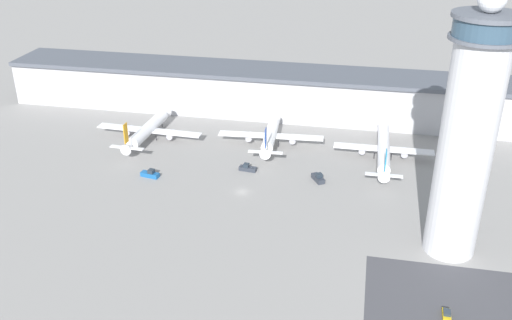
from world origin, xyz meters
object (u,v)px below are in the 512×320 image
(car_green_van, at_px, (447,314))
(airplane_gate_charlie, at_px, (384,148))
(control_tower, at_px, (468,136))
(airplane_gate_alpha, at_px, (148,130))
(airplane_gate_bravo, at_px, (271,135))
(service_truck_fuel, at_px, (318,178))
(service_truck_baggage, at_px, (248,168))
(service_truck_catering, at_px, (150,174))

(car_green_van, bearing_deg, airplane_gate_charlie, 100.39)
(control_tower, bearing_deg, airplane_gate_alpha, 153.78)
(airplane_gate_bravo, relative_size, airplane_gate_charlie, 0.87)
(airplane_gate_alpha, bearing_deg, car_green_van, -37.84)
(control_tower, xyz_separation_m, service_truck_fuel, (-38.74, 31.99, -32.53))
(airplane_gate_alpha, xyz_separation_m, car_green_van, (103.56, -80.46, -3.69))
(control_tower, height_order, service_truck_baggage, control_tower)
(control_tower, bearing_deg, service_truck_catering, 166.08)
(airplane_gate_charlie, distance_m, service_truck_fuel, 29.69)
(airplane_gate_charlie, height_order, car_green_van, airplane_gate_charlie)
(airplane_gate_charlie, bearing_deg, airplane_gate_alpha, -179.88)
(control_tower, xyz_separation_m, car_green_van, (-2.88, -28.04, -32.99))
(airplane_gate_alpha, bearing_deg, service_truck_fuel, -16.80)
(airplane_gate_alpha, relative_size, airplane_gate_charlie, 0.93)
(control_tower, bearing_deg, service_truck_fuel, 140.46)
(service_truck_baggage, distance_m, car_green_van, 87.05)
(service_truck_fuel, height_order, service_truck_baggage, service_truck_fuel)
(airplane_gate_alpha, bearing_deg, service_truck_catering, -67.93)
(airplane_gate_bravo, relative_size, service_truck_fuel, 6.23)
(control_tower, height_order, service_truck_catering, control_tower)
(airplane_gate_bravo, bearing_deg, airplane_gate_alpha, -176.10)
(control_tower, distance_m, service_truck_catering, 102.86)
(control_tower, distance_m, service_truck_baggage, 79.23)
(airplane_gate_bravo, bearing_deg, service_truck_baggage, -101.28)
(airplane_gate_alpha, xyz_separation_m, service_truck_fuel, (67.70, -20.44, -3.23))
(airplane_gate_bravo, distance_m, service_truck_baggage, 21.84)
(control_tower, height_order, airplane_gate_bravo, control_tower)
(airplane_gate_bravo, xyz_separation_m, service_truck_fuel, (20.42, -23.67, -3.65))
(airplane_gate_bravo, bearing_deg, airplane_gate_charlie, -4.19)
(car_green_van, bearing_deg, service_truck_baggage, 134.02)
(service_truck_baggage, height_order, car_green_van, service_truck_baggage)
(control_tower, distance_m, airplane_gate_bravo, 86.20)
(service_truck_fuel, bearing_deg, service_truck_catering, -171.35)
(service_truck_catering, relative_size, service_truck_fuel, 1.05)
(airplane_gate_bravo, xyz_separation_m, car_green_van, (56.28, -83.69, -4.11))
(airplane_gate_charlie, xyz_separation_m, service_truck_catering, (-77.04, -29.14, -3.46))
(service_truck_catering, bearing_deg, service_truck_baggage, 19.49)
(service_truck_fuel, xyz_separation_m, service_truck_baggage, (-24.63, 2.58, -0.14))
(service_truck_fuel, relative_size, car_green_van, 1.48)
(control_tower, xyz_separation_m, airplane_gate_charlie, (-17.67, 52.61, -29.09))
(airplane_gate_bravo, xyz_separation_m, service_truck_baggage, (-4.21, -21.09, -3.79))
(airplane_gate_charlie, distance_m, service_truck_baggage, 49.27)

